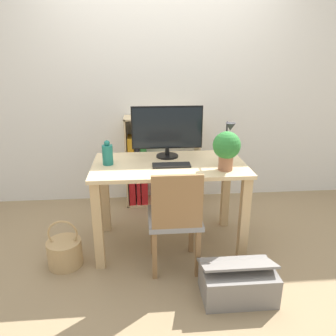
% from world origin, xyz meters
% --- Properties ---
extents(ground_plane, '(10.00, 10.00, 0.00)m').
position_xyz_m(ground_plane, '(0.00, 0.00, 0.00)').
color(ground_plane, '#997F5B').
extents(wall_back, '(8.00, 0.05, 2.60)m').
position_xyz_m(wall_back, '(0.00, 1.05, 1.30)').
color(wall_back, silver).
rests_on(wall_back, ground_plane).
extents(desk, '(1.25, 0.69, 0.76)m').
position_xyz_m(desk, '(0.00, 0.00, 0.61)').
color(desk, '#D8BC8C').
rests_on(desk, ground_plane).
extents(monitor, '(0.60, 0.19, 0.44)m').
position_xyz_m(monitor, '(-0.00, 0.18, 1.00)').
color(monitor, black).
rests_on(monitor, desk).
extents(keyboard, '(0.30, 0.11, 0.02)m').
position_xyz_m(keyboard, '(0.01, -0.07, 0.76)').
color(keyboard, black).
rests_on(keyboard, desk).
extents(vase, '(0.09, 0.09, 0.20)m').
position_xyz_m(vase, '(-0.50, 0.02, 0.84)').
color(vase, '#1E7266').
rests_on(vase, desk).
extents(desk_lamp, '(0.10, 0.19, 0.33)m').
position_xyz_m(desk_lamp, '(0.49, 0.01, 0.96)').
color(desk_lamp, '#2D2D33').
rests_on(desk_lamp, desk).
extents(potted_plant, '(0.21, 0.21, 0.30)m').
position_xyz_m(potted_plant, '(0.42, -0.19, 0.93)').
color(potted_plant, '#9E6647').
rests_on(potted_plant, desk).
extents(chair, '(0.40, 0.40, 0.84)m').
position_xyz_m(chair, '(0.01, -0.37, 0.46)').
color(chair, gray).
rests_on(chair, ground_plane).
extents(bookshelf, '(0.80, 0.28, 0.98)m').
position_xyz_m(bookshelf, '(-0.15, 0.88, 0.45)').
color(bookshelf, '#D8BC8C').
rests_on(bookshelf, ground_plane).
extents(basket, '(0.27, 0.27, 0.40)m').
position_xyz_m(basket, '(-0.85, -0.24, 0.12)').
color(basket, tan).
rests_on(basket, ground_plane).
extents(storage_box, '(0.51, 0.37, 0.29)m').
position_xyz_m(storage_box, '(0.42, -0.71, 0.12)').
color(storage_box, gray).
rests_on(storage_box, ground_plane).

